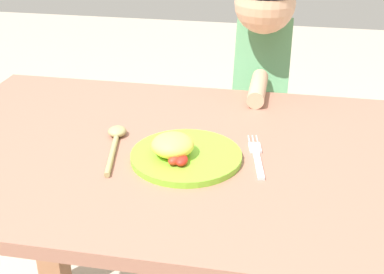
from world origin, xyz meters
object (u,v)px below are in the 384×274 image
object	(u,v)px
plate	(182,153)
fork	(257,156)
spoon	(115,139)
person	(259,121)

from	to	relation	value
plate	fork	bearing A→B (deg)	14.29
spoon	plate	bearing A→B (deg)	-118.14
plate	fork	size ratio (longest dim) A/B	1.23
fork	spoon	world-z (taller)	spoon
person	fork	bearing A→B (deg)	92.78
spoon	person	size ratio (longest dim) A/B	0.20
plate	spoon	xyz separation A→B (m)	(-0.16, 0.05, -0.01)
person	spoon	bearing A→B (deg)	59.90
spoon	person	world-z (taller)	person
spoon	person	distance (m)	0.60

